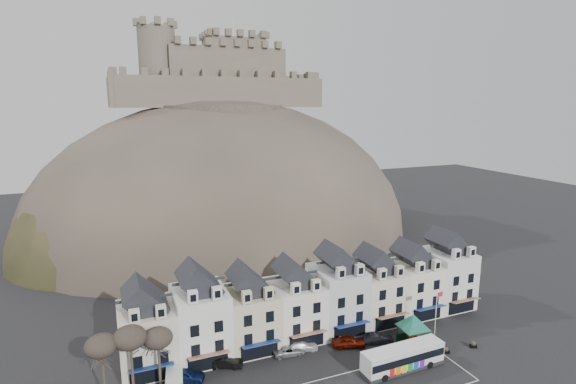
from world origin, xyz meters
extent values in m
cube|color=silver|center=(2.00, 1.25, 0.00)|extent=(22.00, 7.50, 0.01)
cube|color=silver|center=(-23.80, 16.00, 4.00)|extent=(6.80, 8.00, 8.00)
cube|color=black|center=(-23.80, 16.00, 9.20)|extent=(6.80, 5.76, 2.80)
cube|color=silver|center=(-25.30, 12.40, 8.90)|extent=(1.20, 0.80, 1.60)
cube|color=silver|center=(-22.30, 12.40, 8.90)|extent=(1.20, 0.80, 1.60)
cube|color=black|center=(-23.80, 11.97, 1.30)|extent=(5.10, 0.06, 2.20)
cube|color=navy|center=(-23.80, 11.30, 2.60)|extent=(5.10, 1.29, 0.43)
cube|color=white|center=(-17.00, 16.00, 4.60)|extent=(6.80, 8.00, 9.20)
cube|color=black|center=(-17.00, 16.00, 10.40)|extent=(6.80, 5.76, 2.80)
cube|color=white|center=(-18.50, 12.40, 10.10)|extent=(1.20, 0.80, 1.60)
cube|color=white|center=(-15.50, 12.40, 10.10)|extent=(1.20, 0.80, 1.60)
cube|color=black|center=(-17.00, 11.97, 1.30)|extent=(5.10, 0.06, 2.20)
cube|color=maroon|center=(-17.00, 11.30, 2.60)|extent=(5.10, 1.29, 0.43)
cube|color=beige|center=(-10.20, 16.00, 4.00)|extent=(6.80, 8.00, 8.00)
cube|color=black|center=(-10.20, 16.00, 9.20)|extent=(6.80, 5.76, 2.80)
cube|color=beige|center=(-11.70, 12.40, 8.90)|extent=(1.20, 0.80, 1.60)
cube|color=beige|center=(-8.70, 12.40, 8.90)|extent=(1.20, 0.80, 1.60)
cube|color=black|center=(-10.20, 11.97, 1.30)|extent=(5.10, 0.06, 2.20)
cube|color=navy|center=(-10.20, 11.30, 2.60)|extent=(5.10, 1.29, 0.43)
cube|color=white|center=(-3.40, 16.00, 4.00)|extent=(6.80, 8.00, 8.00)
cube|color=black|center=(-3.40, 16.00, 9.20)|extent=(6.80, 5.76, 2.80)
cube|color=white|center=(-4.90, 12.40, 8.90)|extent=(1.20, 0.80, 1.60)
cube|color=white|center=(-1.90, 12.40, 8.90)|extent=(1.20, 0.80, 1.60)
cube|color=black|center=(-3.40, 11.97, 1.30)|extent=(5.10, 0.06, 2.20)
cube|color=maroon|center=(-3.40, 11.30, 2.60)|extent=(5.10, 1.29, 0.43)
cube|color=silver|center=(3.40, 16.00, 4.60)|extent=(6.80, 8.00, 9.20)
cube|color=black|center=(3.40, 16.00, 10.40)|extent=(6.80, 5.76, 2.80)
cube|color=silver|center=(1.90, 12.40, 10.10)|extent=(1.20, 0.80, 1.60)
cube|color=silver|center=(4.90, 12.40, 10.10)|extent=(1.20, 0.80, 1.60)
cube|color=black|center=(3.40, 11.97, 1.30)|extent=(5.10, 0.06, 2.20)
cube|color=navy|center=(3.40, 11.30, 2.60)|extent=(5.10, 1.29, 0.43)
cube|color=silver|center=(10.20, 16.00, 4.00)|extent=(6.80, 8.00, 8.00)
cube|color=black|center=(10.20, 16.00, 9.20)|extent=(6.80, 5.76, 2.80)
cube|color=silver|center=(8.70, 12.40, 8.90)|extent=(1.20, 0.80, 1.60)
cube|color=silver|center=(11.70, 12.40, 8.90)|extent=(1.20, 0.80, 1.60)
cube|color=black|center=(10.20, 11.97, 1.30)|extent=(5.10, 0.06, 2.20)
cube|color=maroon|center=(10.20, 11.30, 2.60)|extent=(5.10, 1.29, 0.43)
cube|color=white|center=(17.00, 16.00, 4.00)|extent=(6.80, 8.00, 8.00)
cube|color=black|center=(17.00, 16.00, 9.20)|extent=(6.80, 5.76, 2.80)
cube|color=white|center=(15.50, 12.40, 8.90)|extent=(1.20, 0.80, 1.60)
cube|color=white|center=(18.50, 12.40, 8.90)|extent=(1.20, 0.80, 1.60)
cube|color=black|center=(17.00, 11.97, 1.30)|extent=(5.10, 0.06, 2.20)
cube|color=navy|center=(17.00, 11.30, 2.60)|extent=(5.10, 1.29, 0.43)
cube|color=white|center=(23.80, 16.00, 4.60)|extent=(6.80, 8.00, 9.20)
cube|color=black|center=(23.80, 16.00, 10.40)|extent=(6.80, 5.76, 2.80)
cube|color=white|center=(22.30, 12.40, 10.10)|extent=(1.20, 0.80, 1.60)
cube|color=white|center=(25.30, 12.40, 10.10)|extent=(1.20, 0.80, 1.60)
cube|color=black|center=(23.80, 11.97, 1.30)|extent=(5.10, 0.06, 2.20)
cube|color=maroon|center=(23.80, 11.30, 2.60)|extent=(5.10, 1.29, 0.43)
ellipsoid|color=#3E3730|center=(0.00, 70.00, 0.00)|extent=(96.00, 76.00, 68.00)
ellipsoid|color=#293018|center=(-22.00, 64.00, 0.00)|extent=(52.00, 44.00, 42.00)
ellipsoid|color=#3E3730|center=(24.00, 74.00, 0.00)|extent=(56.00, 48.00, 46.00)
ellipsoid|color=#293018|center=(-4.00, 56.00, 0.00)|extent=(40.00, 28.00, 28.00)
ellipsoid|color=#3E3730|center=(10.00, 58.00, 0.00)|extent=(36.00, 28.00, 24.00)
cylinder|color=#3E3730|center=(0.00, 70.00, 31.00)|extent=(30.00, 30.00, 3.00)
cube|color=#64594C|center=(0.00, 66.00, 35.50)|extent=(48.00, 2.20, 7.00)
cube|color=#64594C|center=(0.00, 86.00, 35.50)|extent=(48.00, 2.20, 7.00)
cube|color=#64594C|center=(-24.00, 76.00, 35.50)|extent=(2.20, 22.00, 7.00)
cube|color=#64594C|center=(24.00, 76.00, 35.50)|extent=(2.20, 22.00, 7.00)
cube|color=#64594C|center=(2.00, 76.00, 41.00)|extent=(28.00, 18.00, 10.00)
cube|color=#64594C|center=(6.00, 78.00, 42.50)|extent=(14.00, 12.00, 13.00)
cylinder|color=#64594C|center=(-14.00, 72.00, 41.00)|extent=(8.40, 8.40, 18.00)
cylinder|color=silver|center=(6.00, 78.00, 51.50)|extent=(0.16, 0.16, 5.00)
cylinder|color=#342921|center=(-29.00, 10.50, 2.87)|extent=(0.32, 0.32, 5.74)
ellipsoid|color=#383028|center=(-29.00, 10.50, 6.97)|extent=(3.61, 3.61, 2.54)
cylinder|color=#342921|center=(-26.00, 10.50, 3.01)|extent=(0.32, 0.32, 6.02)
ellipsoid|color=#383028|center=(-26.00, 10.50, 7.31)|extent=(3.78, 3.78, 2.67)
cylinder|color=#342921|center=(-23.00, 10.50, 2.73)|extent=(0.32, 0.32, 5.46)
ellipsoid|color=#383028|center=(-23.00, 10.50, 6.63)|extent=(3.43, 3.43, 2.42)
cube|color=#262628|center=(5.79, 2.97, 0.35)|extent=(11.21, 2.84, 0.51)
cube|color=silver|center=(5.79, 2.97, 1.83)|extent=(11.21, 2.79, 2.55)
cube|color=black|center=(5.79, 2.97, 1.98)|extent=(10.99, 2.86, 0.96)
cube|color=silver|center=(5.79, 2.97, 2.99)|extent=(10.98, 2.69, 0.25)
cube|color=orange|center=(11.31, 3.10, 2.82)|extent=(0.09, 1.22, 0.28)
cylinder|color=black|center=(9.16, 1.91, 0.46)|extent=(0.98, 0.35, 0.97)
cylinder|color=black|center=(9.10, 4.20, 0.46)|extent=(0.98, 0.35, 0.97)
cylinder|color=black|center=(2.24, 1.75, 0.46)|extent=(0.98, 0.35, 0.97)
cylinder|color=black|center=(2.19, 4.04, 0.46)|extent=(0.98, 0.35, 0.97)
cube|color=black|center=(9.18, 8.78, 1.32)|extent=(0.17, 0.17, 2.64)
cube|color=black|center=(12.15, 8.61, 1.32)|extent=(0.17, 0.17, 2.64)
cube|color=black|center=(9.01, 5.82, 1.32)|extent=(0.17, 0.17, 2.64)
cube|color=black|center=(11.97, 5.64, 1.32)|extent=(0.17, 0.17, 2.64)
cube|color=black|center=(10.58, 7.21, 2.64)|extent=(3.83, 3.83, 0.13)
cone|color=#145A48|center=(10.58, 7.21, 3.63)|extent=(7.27, 7.27, 1.98)
cube|color=black|center=(10.88, 7.26, 0.27)|extent=(1.84, 1.84, 0.55)
sphere|color=#AF100A|center=(10.88, 7.26, 1.26)|extent=(1.71, 1.71, 1.71)
cylinder|color=silver|center=(14.00, 6.75, 3.82)|extent=(0.11, 0.11, 7.64)
cube|color=red|center=(14.52, 6.79, 7.07)|extent=(1.05, 0.12, 0.67)
cube|color=white|center=(-21.54, 9.50, 1.00)|extent=(2.58, 4.64, 2.01)
cube|color=black|center=(-21.54, 9.50, 1.39)|extent=(1.80, 0.36, 0.86)
cube|color=black|center=(13.51, 3.82, 0.23)|extent=(1.02, 0.76, 0.46)
sphere|color=#293018|center=(13.51, 3.82, 0.60)|extent=(0.64, 0.64, 0.64)
cube|color=black|center=(18.00, 3.50, 0.23)|extent=(1.00, 0.72, 0.45)
sphere|color=#293018|center=(18.00, 3.50, 0.59)|extent=(0.63, 0.63, 0.63)
imported|color=#0E1A47|center=(-20.00, 11.00, 0.78)|extent=(4.93, 3.39, 1.56)
imported|color=black|center=(-14.80, 11.99, 0.72)|extent=(4.60, 3.14, 1.44)
imported|color=gray|center=(-6.15, 11.58, 0.61)|extent=(4.51, 2.50, 1.22)
imported|color=white|center=(-4.22, 11.94, 0.66)|extent=(4.83, 2.62, 1.33)
imported|color=#4F0E04|center=(2.20, 10.25, 0.79)|extent=(4.99, 3.31, 1.58)
imported|color=black|center=(6.47, 9.50, 0.71)|extent=(4.56, 2.91, 1.42)
camera|label=1|loc=(-27.22, -38.89, 33.26)|focal=28.00mm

